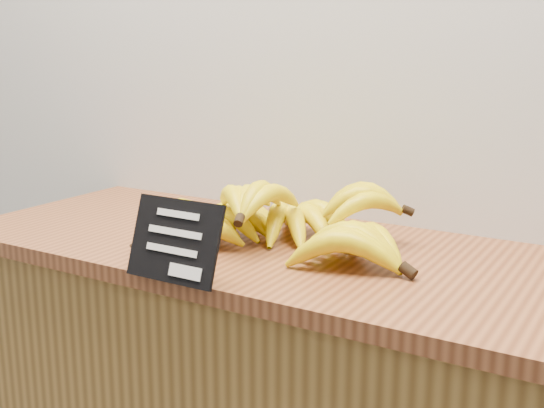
{
  "coord_description": "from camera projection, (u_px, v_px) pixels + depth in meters",
  "views": [
    {
      "loc": [
        0.43,
        1.67,
        1.3
      ],
      "look_at": [
        -0.19,
        2.7,
        1.02
      ],
      "focal_mm": 45.0,
      "sensor_mm": 36.0,
      "label": 1
    }
  ],
  "objects": [
    {
      "name": "counter_top",
      "position": [
        285.0,
        252.0,
        1.3
      ],
      "size": [
        1.34,
        0.54,
        0.03
      ],
      "primitive_type": "cube",
      "color": "brown",
      "rests_on": "counter"
    },
    {
      "name": "chalkboard_sign",
      "position": [
        175.0,
        241.0,
        1.09
      ],
      "size": [
        0.17,
        0.05,
        0.13
      ],
      "primitive_type": "cube",
      "rotation": [
        -0.34,
        0.0,
        0.0
      ],
      "color": "black",
      "rests_on": "counter_top"
    },
    {
      "name": "banana_pile",
      "position": [
        278.0,
        222.0,
        1.29
      ],
      "size": [
        0.57,
        0.38,
        0.12
      ],
      "color": "yellow",
      "rests_on": "counter_top"
    }
  ]
}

